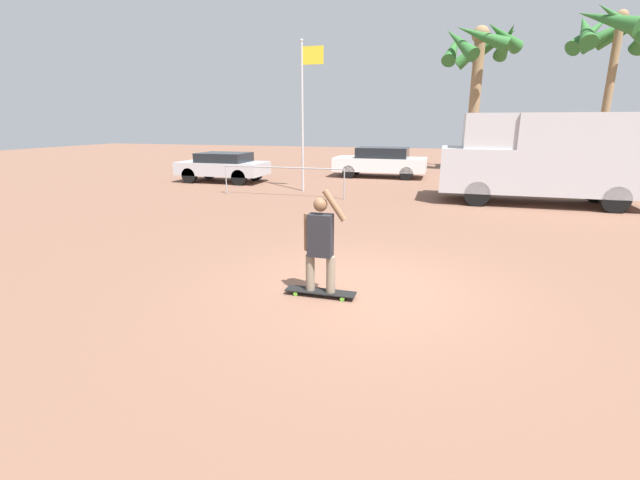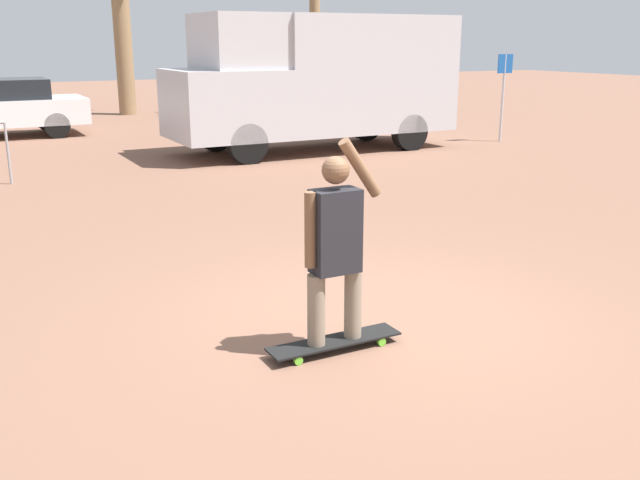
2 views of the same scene
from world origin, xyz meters
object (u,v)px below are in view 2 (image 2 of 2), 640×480
(person_skateboarder, at_px, (335,241))
(camper_van, at_px, (319,78))
(street_sign, at_px, (504,85))
(skateboard, at_px, (335,342))

(person_skateboarder, bearing_deg, camper_van, 62.82)
(camper_van, height_order, street_sign, camper_van)
(skateboard, bearing_deg, person_skateboarder, 180.00)
(skateboard, relative_size, person_skateboarder, 0.69)
(person_skateboarder, bearing_deg, street_sign, 42.64)
(skateboard, height_order, camper_van, camper_van)
(camper_van, xyz_separation_m, street_sign, (4.59, -0.79, -0.24))
(person_skateboarder, height_order, camper_van, camper_van)
(street_sign, bearing_deg, person_skateboarder, -137.36)
(skateboard, xyz_separation_m, street_sign, (9.47, 8.72, 1.27))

